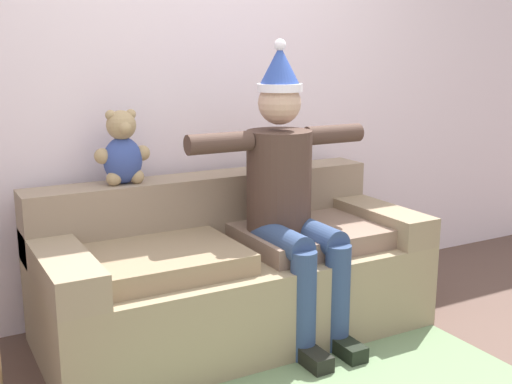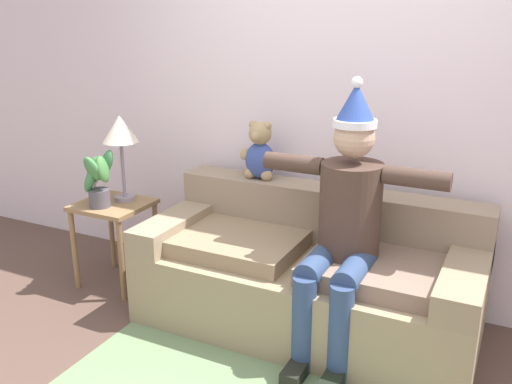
{
  "view_description": "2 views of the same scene",
  "coord_description": "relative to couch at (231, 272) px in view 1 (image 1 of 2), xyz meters",
  "views": [
    {
      "loc": [
        -1.41,
        -1.81,
        1.46
      ],
      "look_at": [
        0.03,
        0.79,
        0.8
      ],
      "focal_mm": 44.33,
      "sensor_mm": 36.0,
      "label": 1
    },
    {
      "loc": [
        1.06,
        -1.85,
        1.81
      ],
      "look_at": [
        -0.27,
        0.84,
        0.86
      ],
      "focal_mm": 38.89,
      "sensor_mm": 36.0,
      "label": 2
    }
  ],
  "objects": [
    {
      "name": "back_wall",
      "position": [
        0.0,
        0.53,
        1.03
      ],
      "size": [
        7.0,
        0.1,
        2.7
      ],
      "primitive_type": "cube",
      "color": "white",
      "rests_on": "ground_plane"
    },
    {
      "name": "person_seated",
      "position": [
        0.25,
        -0.16,
        0.45
      ],
      "size": [
        1.02,
        0.77,
        1.52
      ],
      "color": "#47332A",
      "rests_on": "ground_plane"
    },
    {
      "name": "couch",
      "position": [
        0.0,
        0.0,
        0.0
      ],
      "size": [
        1.98,
        0.9,
        0.8
      ],
      "color": "gray",
      "rests_on": "ground_plane"
    },
    {
      "name": "teddy_bear",
      "position": [
        -0.47,
        0.28,
        0.64
      ],
      "size": [
        0.29,
        0.17,
        0.38
      ],
      "color": "#374B97",
      "rests_on": "couch"
    }
  ]
}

